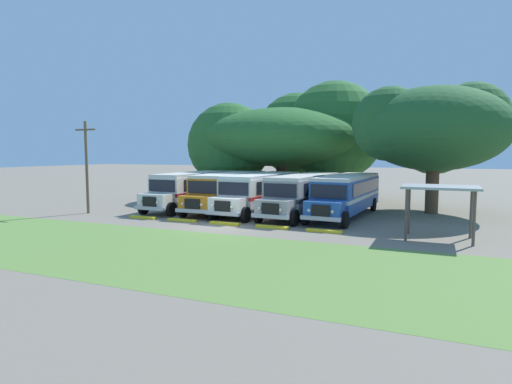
# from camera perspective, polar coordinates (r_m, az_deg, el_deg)

# --- Properties ---
(ground_plane) EXTENTS (220.00, 220.00, 0.00)m
(ground_plane) POSITION_cam_1_polar(r_m,az_deg,el_deg) (25.33, -4.79, -4.62)
(ground_plane) COLOR slate
(foreground_grass_strip) EXTENTS (80.00, 9.40, 0.01)m
(foreground_grass_strip) POSITION_cam_1_polar(r_m,az_deg,el_deg) (19.66, -14.39, -7.66)
(foreground_grass_strip) COLOR olive
(foreground_grass_strip) RESTS_ON ground_plane
(parked_bus_slot_0) EXTENTS (2.81, 10.85, 2.82)m
(parked_bus_slot_0) POSITION_cam_1_polar(r_m,az_deg,el_deg) (34.06, -8.27, 0.57)
(parked_bus_slot_0) COLOR silver
(parked_bus_slot_0) RESTS_ON ground_plane
(parked_bus_slot_1) EXTENTS (3.05, 10.89, 2.82)m
(parked_bus_slot_1) POSITION_cam_1_polar(r_m,az_deg,el_deg) (32.58, -3.65, 0.40)
(parked_bus_slot_1) COLOR orange
(parked_bus_slot_1) RESTS_ON ground_plane
(parked_bus_slot_2) EXTENTS (3.03, 10.89, 2.82)m
(parked_bus_slot_2) POSITION_cam_1_polar(r_m,az_deg,el_deg) (31.20, 0.70, 0.19)
(parked_bus_slot_2) COLOR silver
(parked_bus_slot_2) RESTS_ON ground_plane
(parked_bus_slot_3) EXTENTS (3.23, 10.92, 2.82)m
(parked_bus_slot_3) POSITION_cam_1_polar(r_m,az_deg,el_deg) (30.10, 6.54, -0.03)
(parked_bus_slot_3) COLOR #9E9993
(parked_bus_slot_3) RESTS_ON ground_plane
(parked_bus_slot_4) EXTENTS (3.21, 10.91, 2.82)m
(parked_bus_slot_4) POSITION_cam_1_polar(r_m,az_deg,el_deg) (29.79, 12.18, -0.17)
(parked_bus_slot_4) COLOR #23519E
(parked_bus_slot_4) RESTS_ON ground_plane
(curb_wheelstop_0) EXTENTS (2.00, 0.36, 0.15)m
(curb_wheelstop_0) POSITION_cam_1_polar(r_m,az_deg,el_deg) (29.11, -15.11, -3.34)
(curb_wheelstop_0) COLOR yellow
(curb_wheelstop_0) RESTS_ON ground_plane
(curb_wheelstop_1) EXTENTS (2.00, 0.36, 0.15)m
(curb_wheelstop_1) POSITION_cam_1_polar(r_m,az_deg,el_deg) (27.31, -10.02, -3.80)
(curb_wheelstop_1) COLOR yellow
(curb_wheelstop_1) RESTS_ON ground_plane
(curb_wheelstop_2) EXTENTS (2.00, 0.36, 0.15)m
(curb_wheelstop_2) POSITION_cam_1_polar(r_m,az_deg,el_deg) (25.76, -4.26, -4.29)
(curb_wheelstop_2) COLOR yellow
(curb_wheelstop_2) RESTS_ON ground_plane
(curb_wheelstop_3) EXTENTS (2.00, 0.36, 0.15)m
(curb_wheelstop_3) POSITION_cam_1_polar(r_m,az_deg,el_deg) (24.49, 2.17, -4.77)
(curb_wheelstop_3) COLOR yellow
(curb_wheelstop_3) RESTS_ON ground_plane
(curb_wheelstop_4) EXTENTS (2.00, 0.36, 0.15)m
(curb_wheelstop_4) POSITION_cam_1_polar(r_m,az_deg,el_deg) (23.57, 9.22, -5.24)
(curb_wheelstop_4) COLOR yellow
(curb_wheelstop_4) RESTS_ON ground_plane
(broad_shade_tree) EXTENTS (18.09, 16.29, 11.08)m
(broad_shade_tree) POSITION_cam_1_polar(r_m,az_deg,el_deg) (41.20, 4.68, 7.49)
(broad_shade_tree) COLOR brown
(broad_shade_tree) RESTS_ON ground_plane
(secondary_tree) EXTENTS (10.81, 10.52, 9.39)m
(secondary_tree) POSITION_cam_1_polar(r_m,az_deg,el_deg) (33.38, 22.86, 7.94)
(secondary_tree) COLOR brown
(secondary_tree) RESTS_ON ground_plane
(utility_pole) EXTENTS (1.80, 0.20, 6.63)m
(utility_pole) POSITION_cam_1_polar(r_m,az_deg,el_deg) (32.70, -21.98, 3.51)
(utility_pole) COLOR brown
(utility_pole) RESTS_ON ground_plane
(waiting_shelter) EXTENTS (3.60, 2.60, 2.72)m
(waiting_shelter) POSITION_cam_1_polar(r_m,az_deg,el_deg) (22.97, 23.69, 0.09)
(waiting_shelter) COLOR brown
(waiting_shelter) RESTS_ON ground_plane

